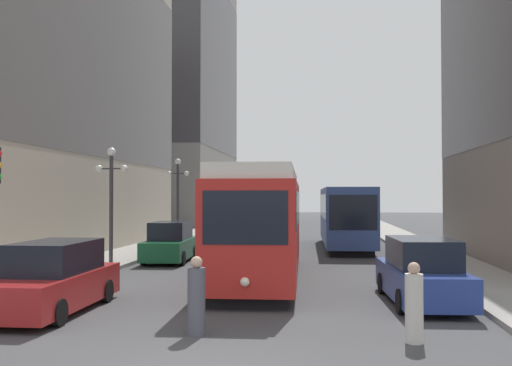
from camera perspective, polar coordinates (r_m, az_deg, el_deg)
sidewalk_left at (r=50.72m, az=-4.59°, el=-4.60°), size 2.92×120.00×0.15m
sidewalk_right at (r=50.11m, az=12.73°, el=-4.61°), size 2.92×120.00×0.15m
streetcar at (r=21.07m, az=0.57°, el=-3.73°), size 2.98×12.39×3.89m
transit_bus at (r=34.23m, az=8.71°, el=-3.04°), size 2.87×11.70×3.45m
parked_car_left_near at (r=16.09m, az=-19.13°, el=-8.90°), size 1.92×4.98×1.82m
parked_car_left_mid at (r=43.33m, az=-2.76°, el=-4.15°), size 1.97×4.39×1.82m
parked_car_right_far at (r=17.08m, az=15.88°, el=-8.48°), size 2.08×5.08×1.82m
parked_car_left_far at (r=27.03m, az=-8.38°, el=-5.85°), size 2.03×4.59×1.82m
pedestrian_crossing_near at (r=12.85m, az=-5.86°, el=-11.16°), size 0.38×0.38×1.70m
pedestrian_crossing_far at (r=12.56m, az=15.20°, el=-11.46°), size 0.37×0.37×1.64m
lamp_post_left_near at (r=25.19m, az=-13.96°, el=-0.33°), size 1.41×0.36×4.89m
lamp_post_left_far at (r=36.14m, az=-7.66°, el=-0.39°), size 1.41×0.36×5.16m
building_left_corner at (r=35.97m, az=-23.45°, el=10.81°), size 13.56×24.24×20.37m
building_left_midblock at (r=68.25m, az=-8.99°, el=10.33°), size 13.91×23.92×32.46m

